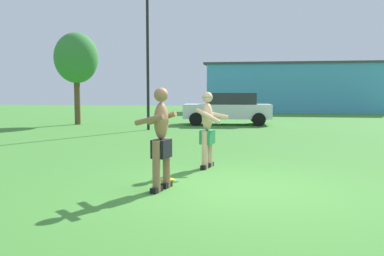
{
  "coord_description": "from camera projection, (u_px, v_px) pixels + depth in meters",
  "views": [
    {
      "loc": [
        0.33,
        -6.87,
        1.66
      ],
      "look_at": [
        -0.99,
        1.41,
        0.91
      ],
      "focal_mm": 38.44,
      "sensor_mm": 36.0,
      "label": 1
    }
  ],
  "objects": [
    {
      "name": "ground_plane",
      "position": [
        236.0,
        189.0,
        6.95
      ],
      "size": [
        80.0,
        80.0,
        0.0
      ],
      "primitive_type": "plane",
      "color": "#428433"
    },
    {
      "name": "player_near",
      "position": [
        161.0,
        136.0,
        6.84
      ],
      "size": [
        0.68,
        0.74,
        1.72
      ],
      "color": "black",
      "rests_on": "ground_plane"
    },
    {
      "name": "player_in_green",
      "position": [
        208.0,
        126.0,
        8.84
      ],
      "size": [
        0.67,
        0.63,
        1.66
      ],
      "color": "black",
      "rests_on": "ground_plane"
    },
    {
      "name": "frisbee",
      "position": [
        168.0,
        180.0,
        7.65
      ],
      "size": [
        0.26,
        0.26,
        0.03
      ],
      "primitive_type": "cylinder",
      "color": "yellow",
      "rests_on": "ground_plane"
    },
    {
      "name": "car_white_mid_lot",
      "position": [
        228.0,
        108.0,
        20.52
      ],
      "size": [
        4.42,
        2.28,
        1.58
      ],
      "color": "white",
      "rests_on": "ground_plane"
    },
    {
      "name": "lamp_post",
      "position": [
        148.0,
        45.0,
        17.41
      ],
      "size": [
        0.6,
        0.24,
        5.92
      ],
      "color": "black",
      "rests_on": "ground_plane"
    },
    {
      "name": "outbuilding_behind_lot",
      "position": [
        296.0,
        88.0,
        33.34
      ],
      "size": [
        14.47,
        5.35,
        3.91
      ],
      "color": "#4C9ED1",
      "rests_on": "ground_plane"
    },
    {
      "name": "tree_right_field",
      "position": [
        76.0,
        59.0,
        20.4
      ],
      "size": [
        2.16,
        2.16,
        4.57
      ],
      "color": "brown",
      "rests_on": "ground_plane"
    }
  ]
}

